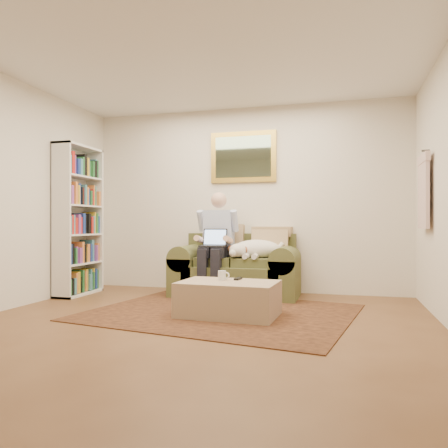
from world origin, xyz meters
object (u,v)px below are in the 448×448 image
at_px(sofa, 236,274).
at_px(coffee_mug, 222,275).
at_px(bookshelf, 78,220).
at_px(seated_man, 215,244).
at_px(laptop, 214,242).
at_px(sleeping_dog, 257,249).
at_px(ottoman, 228,299).

relative_size(sofa, coffee_mug, 16.35).
height_order(coffee_mug, bookshelf, bookshelf).
xyz_separation_m(sofa, coffee_mug, (0.13, -1.19, 0.13)).
bearing_deg(seated_man, coffee_mug, -70.06).
bearing_deg(sofa, bookshelf, -167.74).
height_order(laptop, sleeping_dog, laptop).
height_order(seated_man, coffee_mug, seated_man).
distance_m(ottoman, coffee_mug, 0.27).
relative_size(laptop, sleeping_dog, 0.47).
bearing_deg(coffee_mug, sofa, 96.33).
bearing_deg(laptop, seated_man, 90.00).
xyz_separation_m(seated_man, sleeping_dog, (0.54, 0.07, -0.06)).
distance_m(seated_man, coffee_mug, 1.14).
height_order(laptop, coffee_mug, laptop).
distance_m(sleeping_dog, coffee_mug, 1.14).
xyz_separation_m(laptop, ottoman, (0.47, -1.07, -0.54)).
distance_m(seated_man, laptop, 0.07).
height_order(sofa, bookshelf, bookshelf).
distance_m(laptop, bookshelf, 1.87).
bearing_deg(bookshelf, sofa, 12.26).
bearing_deg(sofa, ottoman, -79.94).
xyz_separation_m(seated_man, bookshelf, (-1.83, -0.30, 0.31)).
bearing_deg(laptop, coffee_mug, -68.88).
xyz_separation_m(coffee_mug, bookshelf, (-2.21, 0.74, 0.59)).
xyz_separation_m(laptop, bookshelf, (-1.83, -0.24, 0.28)).
distance_m(sofa, laptop, 0.55).
height_order(laptop, bookshelf, bookshelf).
height_order(seated_man, laptop, seated_man).
xyz_separation_m(sofa, sleeping_dog, (0.29, -0.08, 0.34)).
distance_m(laptop, coffee_mug, 1.09).
xyz_separation_m(laptop, sleeping_dog, (0.54, 0.13, -0.10)).
distance_m(sofa, seated_man, 0.50).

